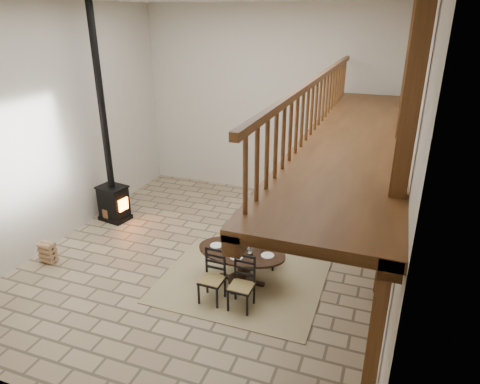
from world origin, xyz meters
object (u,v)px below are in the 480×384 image
(dining_table, at_px, (241,264))
(log_stack, at_px, (48,252))
(log_basket, at_px, (112,212))
(wood_stove, at_px, (111,177))

(dining_table, distance_m, log_stack, 4.02)
(dining_table, relative_size, log_basket, 3.71)
(dining_table, xyz_separation_m, log_basket, (-3.95, 1.47, -0.22))
(log_stack, bearing_deg, wood_stove, 87.49)
(log_basket, bearing_deg, wood_stove, -9.24)
(log_basket, bearing_deg, log_stack, -90.16)
(dining_table, xyz_separation_m, log_stack, (-3.95, -0.69, -0.18))
(dining_table, relative_size, wood_stove, 0.37)
(wood_stove, bearing_deg, log_basket, -179.27)
(dining_table, relative_size, log_stack, 4.19)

